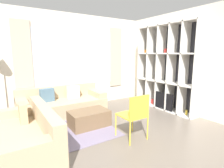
{
  "coord_description": "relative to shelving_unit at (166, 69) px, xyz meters",
  "views": [
    {
      "loc": [
        -1.91,
        -1.87,
        1.59
      ],
      "look_at": [
        0.38,
        1.66,
        0.85
      ],
      "focal_mm": 28.0,
      "sensor_mm": 36.0,
      "label": 1
    }
  ],
  "objects": [
    {
      "name": "couch_main",
      "position": [
        -2.66,
        1.12,
        -0.89
      ],
      "size": [
        2.16,
        0.91,
        0.73
      ],
      "color": "tan",
      "rests_on": "ground_plane"
    },
    {
      "name": "ottoman",
      "position": [
        -2.42,
        0.02,
        -0.98
      ],
      "size": [
        0.84,
        0.53,
        0.36
      ],
      "color": "brown",
      "rests_on": "ground_plane"
    },
    {
      "name": "shelving_unit",
      "position": [
        0.0,
        0.0,
        0.0
      ],
      "size": [
        0.38,
        1.96,
        2.38
      ],
      "color": "#232328",
      "rests_on": "ground_plane"
    },
    {
      "name": "area_rug",
      "position": [
        -3.02,
        0.13,
        -1.15
      ],
      "size": [
        2.01,
        1.77,
        0.01
      ],
      "primitive_type": "cube",
      "color": "slate",
      "rests_on": "ground_plane"
    },
    {
      "name": "couch_side",
      "position": [
        -3.73,
        -0.35,
        -0.89
      ],
      "size": [
        0.91,
        1.82,
        0.73
      ],
      "rotation": [
        0.0,
        0.0,
        -1.57
      ],
      "color": "tan",
      "rests_on": "ground_plane"
    },
    {
      "name": "wall_back",
      "position": [
        -2.07,
        1.61,
        0.2
      ],
      "size": [
        5.65,
        0.11,
        2.7
      ],
      "color": "beige",
      "rests_on": "ground_plane"
    },
    {
      "name": "folding_chair",
      "position": [
        -1.98,
        -0.98,
        -0.64
      ],
      "size": [
        0.44,
        0.46,
        0.86
      ],
      "rotation": [
        0.0,
        0.0,
        3.14
      ],
      "color": "gold",
      "rests_on": "ground_plane"
    },
    {
      "name": "ground_plane",
      "position": [
        -2.07,
        -1.43,
        -1.16
      ],
      "size": [
        16.0,
        16.0,
        0.0
      ],
      "primitive_type": "plane",
      "color": "#665B51"
    },
    {
      "name": "wall_right",
      "position": [
        0.19,
        0.07,
        0.19
      ],
      "size": [
        0.07,
        4.22,
        2.7
      ],
      "primitive_type": "cube",
      "color": "beige",
      "rests_on": "ground_plane"
    }
  ]
}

